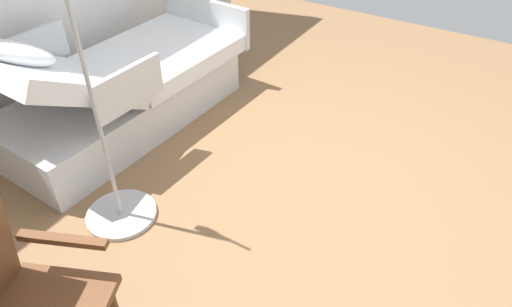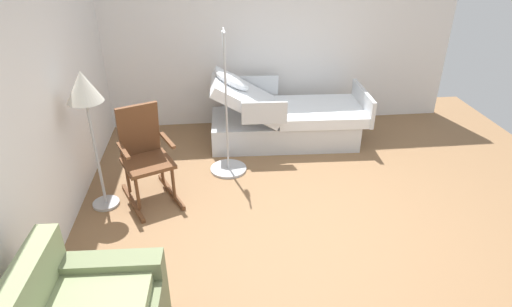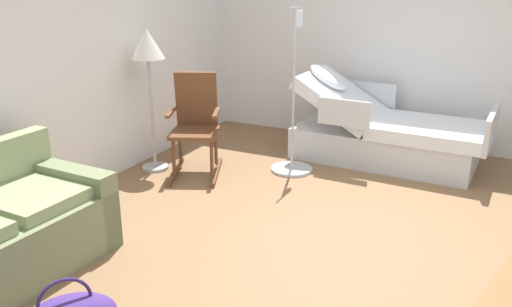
# 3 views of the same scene
# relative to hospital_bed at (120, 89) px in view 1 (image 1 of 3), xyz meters

# --- Properties ---
(ground_plane) EXTENTS (6.53, 6.53, 0.00)m
(ground_plane) POSITION_rel_hospital_bed_xyz_m (-1.91, -0.02, -0.31)
(ground_plane) COLOR olive
(hospital_bed) EXTENTS (1.07, 2.10, 1.06)m
(hospital_bed) POSITION_rel_hospital_bed_xyz_m (0.00, 0.00, 0.00)
(hospital_bed) COLOR silver
(hospital_bed) RESTS_ON ground
(iv_pole) EXTENTS (0.44, 0.44, 1.69)m
(iv_pole) POSITION_rel_hospital_bed_xyz_m (-0.73, 0.80, -0.06)
(iv_pole) COLOR #B2B5BA
(iv_pole) RESTS_ON ground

